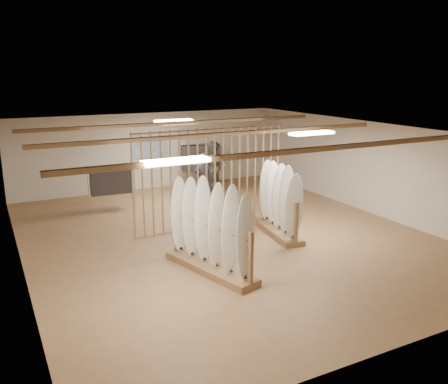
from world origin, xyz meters
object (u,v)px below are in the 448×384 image
rack_left (210,241)px  shopper_b (215,164)px  clothing_rack_a (111,181)px  rack_right (280,211)px  shopper_a (204,177)px  clothing_rack_b (201,158)px

rack_left → shopper_b: bearing=48.2°
clothing_rack_a → shopper_b: size_ratio=0.69×
shopper_b → rack_right: bearing=-72.1°
rack_left → rack_right: 3.00m
rack_right → clothing_rack_a: 5.52m
shopper_a → shopper_b: (1.10, 1.45, 0.06)m
rack_left → shopper_b: shopper_b is taller
rack_left → clothing_rack_a: (-0.69, 5.68, 0.25)m
clothing_rack_b → shopper_a: shopper_a is taller
rack_left → shopper_b: size_ratio=1.24×
shopper_b → clothing_rack_b: bearing=111.7°
shopper_b → shopper_a: bearing=-104.1°
rack_right → shopper_a: bearing=109.7°
rack_left → clothing_rack_a: bearing=82.2°
clothing_rack_b → shopper_b: (-0.03, -1.24, -0.03)m
clothing_rack_a → shopper_a: shopper_a is taller
shopper_a → rack_right: bearing=136.1°
rack_right → rack_left: bearing=-145.0°
rack_right → clothing_rack_b: rack_right is taller
clothing_rack_a → clothing_rack_b: bearing=27.8°
clothing_rack_a → rack_left: bearing=-78.8°
clothing_rack_a → shopper_a: (2.73, -1.00, 0.05)m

